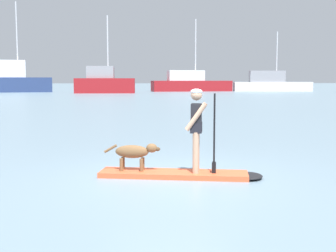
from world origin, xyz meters
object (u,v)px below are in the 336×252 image
object	(u,v)px
dog	(135,152)
paddleboard	(185,174)
person_paddler	(197,124)
moored_boat_far_starboard	(271,83)
moored_boat_port	(13,80)
moored_boat_far_port	(190,83)
moored_boat_center	(104,83)

from	to	relation	value
dog	paddleboard	bearing A→B (deg)	-12.95
person_paddler	moored_boat_far_starboard	distance (m)	65.05
paddleboard	moored_boat_port	bearing A→B (deg)	105.75
person_paddler	dog	bearing A→B (deg)	167.05
person_paddler	moored_boat_far_port	xyz separation A→B (m)	(9.73, 61.90, 0.22)
paddleboard	dog	xyz separation A→B (m)	(-0.98, 0.22, 0.42)
moored_boat_port	moored_boat_center	bearing A→B (deg)	-22.78
paddleboard	person_paddler	world-z (taller)	person_paddler
moored_boat_port	dog	bearing A→B (deg)	-75.07
moored_boat_port	moored_boat_far_starboard	bearing A→B (deg)	1.67
moored_boat_center	moored_boat_far_starboard	xyz separation A→B (m)	(26.22, 6.84, -0.21)
person_paddler	moored_boat_center	bearing A→B (deg)	93.74
dog	moored_boat_port	bearing A→B (deg)	104.93
dog	moored_boat_far_port	bearing A→B (deg)	79.94
moored_boat_far_port	moored_boat_port	bearing A→B (deg)	-175.54
moored_boat_center	moored_boat_far_port	world-z (taller)	moored_boat_far_port
paddleboard	moored_boat_center	xyz separation A→B (m)	(-3.31, 54.07, 1.39)
dog	moored_boat_far_starboard	bearing A→B (deg)	68.52
paddleboard	person_paddler	xyz separation A→B (m)	(0.23, -0.05, 0.99)
moored_boat_far_starboard	moored_boat_far_port	bearing A→B (deg)	175.88
person_paddler	moored_boat_center	size ratio (longest dim) A/B	0.15
person_paddler	moored_boat_far_starboard	world-z (taller)	moored_boat_far_starboard
dog	moored_boat_far_port	size ratio (longest dim) A/B	0.09
moored_boat_port	moored_boat_far_starboard	xyz separation A→B (m)	(39.75, 1.16, -0.55)
paddleboard	moored_boat_far_port	xyz separation A→B (m)	(9.95, 61.85, 1.22)
person_paddler	moored_boat_far_port	size ratio (longest dim) A/B	0.13
moored_boat_port	moored_boat_center	size ratio (longest dim) A/B	1.24
paddleboard	dog	world-z (taller)	dog
person_paddler	moored_boat_port	size ratio (longest dim) A/B	0.12
person_paddler	moored_boat_port	world-z (taller)	moored_boat_port
dog	moored_boat_far_port	world-z (taller)	moored_boat_far_port
dog	moored_boat_far_starboard	xyz separation A→B (m)	(23.88, 60.69, 0.76)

